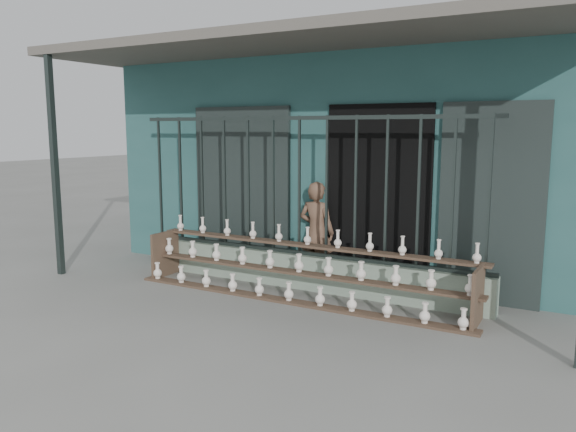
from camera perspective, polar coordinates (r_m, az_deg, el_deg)
The scene contains 6 objects.
ground at distance 6.45m, azimuth -4.37°, elevation -10.03°, with size 60.00×60.00×0.00m, color slate.
workshop_building at distance 9.92m, azimuth 9.14°, elevation 6.07°, with size 7.40×6.60×3.21m.
parapet_wall at distance 7.46m, azimuth 1.12°, elevation -5.58°, with size 5.00×0.20×0.45m, color #8FA790.
security_fence at distance 7.26m, azimuth 1.15°, elevation 3.04°, with size 5.00×0.04×1.80m.
shelf_rack at distance 6.98m, azimuth 1.01°, elevation -5.46°, with size 4.50×0.68×0.85m.
elderly_woman at distance 7.65m, azimuth 2.92°, elevation -1.63°, with size 0.51×0.33×1.39m, color brown.
Camera 1 is at (3.37, -5.09, 2.09)m, focal length 35.00 mm.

